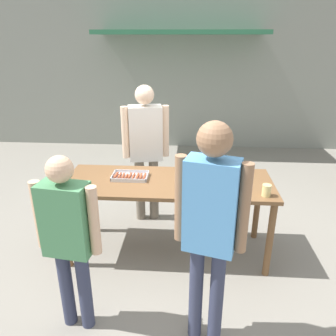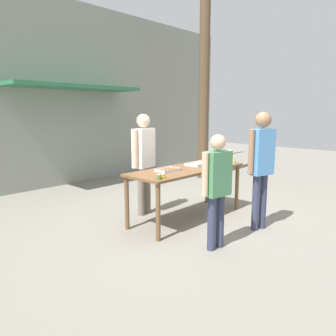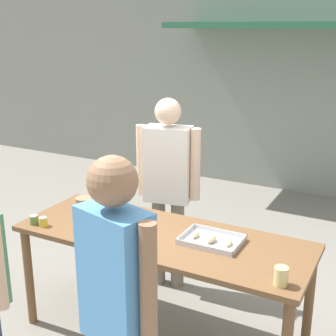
# 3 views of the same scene
# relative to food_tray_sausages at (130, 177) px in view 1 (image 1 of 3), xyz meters

# --- Properties ---
(ground_plane) EXTENTS (24.00, 24.00, 0.00)m
(ground_plane) POSITION_rel_food_tray_sausages_xyz_m (0.42, -0.06, -0.91)
(ground_plane) COLOR gray
(building_facade_back) EXTENTS (12.00, 1.11, 4.50)m
(building_facade_back) POSITION_rel_food_tray_sausages_xyz_m (0.42, 3.92, 1.35)
(building_facade_back) COLOR gray
(building_facade_back) RESTS_ON ground
(serving_table) EXTENTS (2.24, 0.82, 0.89)m
(serving_table) POSITION_rel_food_tray_sausages_xyz_m (0.42, -0.06, -0.12)
(serving_table) COLOR brown
(serving_table) RESTS_ON ground
(food_tray_sausages) EXTENTS (0.39, 0.26, 0.04)m
(food_tray_sausages) POSITION_rel_food_tray_sausages_xyz_m (0.00, 0.00, 0.00)
(food_tray_sausages) COLOR silver
(food_tray_sausages) RESTS_ON serving_table
(food_tray_buns) EXTENTS (0.43, 0.31, 0.06)m
(food_tray_buns) POSITION_rel_food_tray_sausages_xyz_m (0.80, -0.00, 0.00)
(food_tray_buns) COLOR silver
(food_tray_buns) RESTS_ON serving_table
(condiment_jar_mustard) EXTENTS (0.06, 0.06, 0.07)m
(condiment_jar_mustard) POSITION_rel_food_tray_sausages_xyz_m (-0.57, -0.35, 0.02)
(condiment_jar_mustard) COLOR #567A38
(condiment_jar_mustard) RESTS_ON serving_table
(condiment_jar_ketchup) EXTENTS (0.06, 0.06, 0.07)m
(condiment_jar_ketchup) POSITION_rel_food_tray_sausages_xyz_m (-0.48, -0.35, 0.02)
(condiment_jar_ketchup) COLOR gold
(condiment_jar_ketchup) RESTS_ON serving_table
(beer_cup) EXTENTS (0.09, 0.09, 0.12)m
(beer_cup) POSITION_rel_food_tray_sausages_xyz_m (1.39, -0.34, 0.04)
(beer_cup) COLOR #DBC67A
(beer_cup) RESTS_ON serving_table
(person_server_behind_table) EXTENTS (0.58, 0.30, 1.80)m
(person_server_behind_table) POSITION_rel_food_tray_sausages_xyz_m (0.08, 0.67, 0.18)
(person_server_behind_table) COLOR #756B5B
(person_server_behind_table) RESTS_ON ground
(person_customer_holding_hotdog) EXTENTS (0.53, 0.25, 1.56)m
(person_customer_holding_hotdog) POSITION_rel_food_tray_sausages_xyz_m (-0.28, -1.15, 0.03)
(person_customer_holding_hotdog) COLOR #333851
(person_customer_holding_hotdog) RESTS_ON ground
(person_customer_with_cup) EXTENTS (0.52, 0.29, 1.84)m
(person_customer_with_cup) POSITION_rel_food_tray_sausages_xyz_m (0.80, -1.22, 0.22)
(person_customer_with_cup) COLOR #333851
(person_customer_with_cup) RESTS_ON ground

